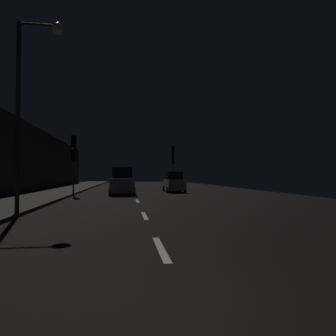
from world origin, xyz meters
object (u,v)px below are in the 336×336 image
streetlamp_overhead (31,87)px  traffic_light_far_right (173,158)px  car_approaching_headlights (122,182)px  car_parked_right_far (174,183)px  traffic_light_far_left (74,153)px

streetlamp_overhead → traffic_light_far_right: bearing=66.8°
car_approaching_headlights → car_parked_right_far: size_ratio=1.16×
traffic_light_far_right → streetlamp_overhead: (-8.83, -20.59, 1.47)m
traffic_light_far_right → traffic_light_far_left: (-9.08, -9.52, -0.19)m
traffic_light_far_right → traffic_light_far_left: bearing=-40.9°
traffic_light_far_right → traffic_light_far_left: 13.16m
traffic_light_far_left → traffic_light_far_right: bearing=145.7°
car_approaching_headlights → car_parked_right_far: bearing=121.1°
traffic_light_far_right → car_approaching_headlights: size_ratio=1.10×
streetlamp_overhead → car_parked_right_far: size_ratio=2.00×
car_approaching_headlights → car_parked_right_far: car_approaching_headlights is taller
traffic_light_far_left → car_approaching_headlights: traffic_light_far_left is taller
traffic_light_far_right → car_parked_right_far: bearing=-5.5°
streetlamp_overhead → car_approaching_headlights: size_ratio=1.72×
traffic_light_far_left → car_parked_right_far: bearing=125.0°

